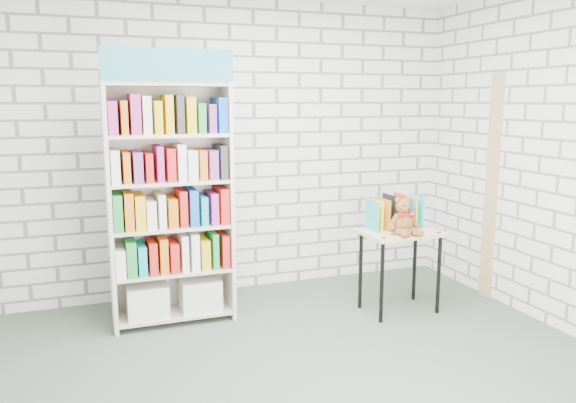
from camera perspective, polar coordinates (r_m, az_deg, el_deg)
name	(u,v)px	position (r m, az deg, el deg)	size (l,w,h in m)	color
ground	(309,379)	(3.99, 2.10, -17.55)	(4.50, 4.50, 0.00)	#424F42
room_shell	(310,112)	(3.53, 2.29, 9.03)	(4.52, 4.02, 2.81)	silver
bookshelf	(170,203)	(4.74, -11.88, -0.11)	(1.00, 0.39, 2.25)	beige
display_table	(400,242)	(5.04, 11.33, -4.07)	(0.69, 0.49, 0.73)	#CFB97C
table_books	(394,213)	(5.08, 10.76, -1.12)	(0.48, 0.22, 0.28)	#29AFB5
teddy_bear	(404,219)	(4.88, 11.69, -1.77)	(0.30, 0.27, 0.32)	brown
door_trim	(491,188)	(5.58, 19.97, 1.29)	(0.05, 0.12, 2.10)	tan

